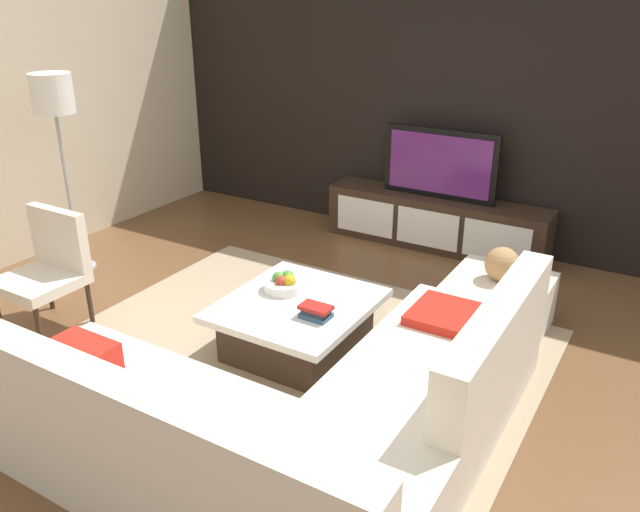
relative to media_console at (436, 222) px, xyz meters
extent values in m
plane|color=brown|center=(0.00, -2.40, -0.25)|extent=(14.00, 14.00, 0.00)
cube|color=black|center=(0.00, 0.30, 1.15)|extent=(6.40, 0.12, 2.80)
cube|color=tan|center=(-0.10, -2.40, -0.24)|extent=(3.22, 2.72, 0.01)
cube|color=#332319|center=(0.00, 0.00, 0.00)|extent=(2.14, 0.42, 0.50)
cube|color=white|center=(-0.66, -0.21, 0.00)|extent=(0.60, 0.01, 0.35)
cube|color=white|center=(0.00, -0.21, 0.00)|extent=(0.60, 0.01, 0.35)
cube|color=white|center=(0.66, -0.21, 0.00)|extent=(0.60, 0.01, 0.35)
cube|color=black|center=(0.00, 0.00, 0.58)|extent=(1.09, 0.05, 0.65)
cube|color=#591E66|center=(0.00, -0.03, 0.58)|extent=(0.98, 0.01, 0.55)
cube|color=beige|center=(0.20, -3.70, -0.03)|extent=(2.39, 0.85, 0.44)
cube|color=beige|center=(0.20, -4.03, 0.38)|extent=(2.39, 0.18, 0.40)
cube|color=beige|center=(0.97, -2.49, -0.03)|extent=(0.85, 1.56, 0.44)
cube|color=beige|center=(1.31, -2.49, 0.38)|extent=(0.18, 1.56, 0.40)
cube|color=red|center=(-0.52, -3.70, 0.30)|extent=(0.36, 0.20, 0.22)
cube|color=red|center=(0.97, -2.10, 0.22)|extent=(0.60, 0.44, 0.06)
cube|color=#332319|center=(-0.10, -2.30, -0.08)|extent=(0.76, 0.83, 0.33)
cube|color=white|center=(-0.10, -2.30, 0.10)|extent=(0.94, 1.04, 0.05)
cylinder|color=#332319|center=(-1.64, -3.21, -0.06)|extent=(0.04, 0.04, 0.38)
cylinder|color=#332319|center=(-2.10, -2.77, -0.06)|extent=(0.04, 0.04, 0.38)
cylinder|color=#332319|center=(-1.64, -2.77, -0.06)|extent=(0.04, 0.04, 0.38)
cube|color=beige|center=(-1.87, -2.99, 0.13)|extent=(0.54, 0.52, 0.08)
cube|color=beige|center=(-1.87, -2.77, 0.40)|extent=(0.54, 0.08, 0.45)
cylinder|color=#A5A5AA|center=(-2.54, -2.14, -0.24)|extent=(0.28, 0.28, 0.02)
cylinder|color=#A5A5AA|center=(-2.54, -2.14, 0.46)|extent=(0.03, 0.03, 1.37)
cylinder|color=white|center=(-2.54, -2.14, 1.30)|extent=(0.33, 0.33, 0.32)
cube|color=beige|center=(0.99, -1.28, -0.05)|extent=(0.70, 0.70, 0.40)
cylinder|color=silver|center=(-0.28, -2.20, 0.17)|extent=(0.28, 0.28, 0.07)
sphere|color=gold|center=(-0.23, -2.20, 0.22)|extent=(0.09, 0.09, 0.09)
sphere|color=#4C8C33|center=(-0.28, -2.14, 0.22)|extent=(0.09, 0.09, 0.09)
sphere|color=#4C8C33|center=(-0.32, -2.20, 0.22)|extent=(0.09, 0.09, 0.09)
sphere|color=#B23326|center=(-0.27, -2.23, 0.22)|extent=(0.08, 0.08, 0.08)
sphere|color=#AD8451|center=(0.99, -1.28, 0.27)|extent=(0.25, 0.25, 0.25)
cube|color=#2D516B|center=(0.12, -2.42, 0.15)|extent=(0.19, 0.14, 0.03)
cube|color=#1E232D|center=(0.13, -2.43, 0.18)|extent=(0.16, 0.12, 0.03)
cube|color=maroon|center=(0.13, -2.42, 0.21)|extent=(0.21, 0.13, 0.02)
camera|label=1|loc=(2.02, -5.52, 2.13)|focal=35.87mm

